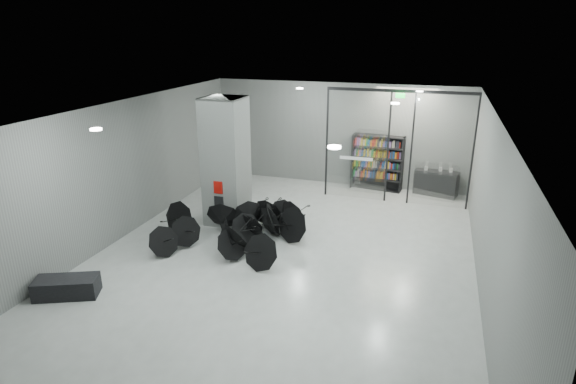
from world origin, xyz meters
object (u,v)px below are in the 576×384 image
(shop_counter, at_px, (436,183))
(umbrella_cluster, at_px, (246,231))
(bench, at_px, (67,287))
(bookshelf, at_px, (377,163))
(column, at_px, (226,162))

(shop_counter, distance_m, umbrella_cluster, 7.92)
(bench, relative_size, shop_counter, 0.92)
(bookshelf, distance_m, umbrella_cluster, 6.70)
(column, xyz_separation_m, bench, (-1.68, -5.30, -1.77))
(bench, relative_size, umbrella_cluster, 0.30)
(column, xyz_separation_m, umbrella_cluster, (1.12, -1.19, -1.69))
(bench, xyz_separation_m, shop_counter, (8.03, 10.06, 0.24))
(column, distance_m, umbrella_cluster, 2.35)
(column, height_order, shop_counter, column)
(column, distance_m, bench, 5.84)
(column, bearing_deg, shop_counter, 36.86)
(column, height_order, bench, column)
(bookshelf, xyz_separation_m, shop_counter, (2.23, 0.01, -0.60))
(bench, height_order, umbrella_cluster, umbrella_cluster)
(bench, xyz_separation_m, bookshelf, (5.80, 10.05, 0.84))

